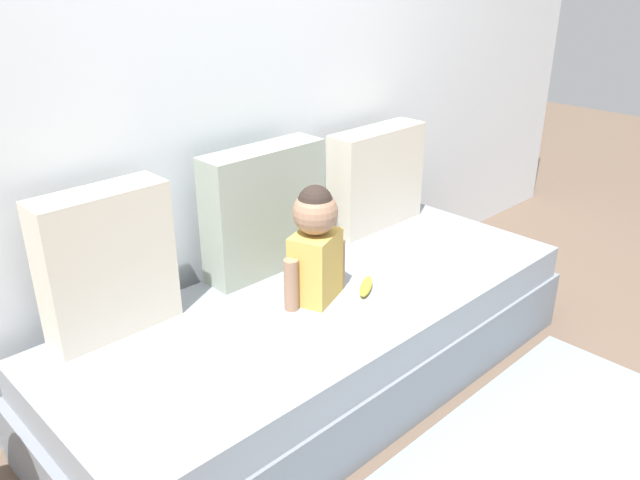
% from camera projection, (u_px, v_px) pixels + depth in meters
% --- Properties ---
extents(ground_plane, '(12.00, 12.00, 0.00)m').
position_uv_depth(ground_plane, '(322.00, 382.00, 2.74)').
color(ground_plane, brown).
extents(back_wall, '(5.50, 0.10, 2.24)m').
position_uv_depth(back_wall, '(225.00, 100.00, 2.66)').
color(back_wall, silver).
rests_on(back_wall, ground).
extents(couch, '(2.30, 0.90, 0.42)m').
position_uv_depth(couch, '(323.00, 341.00, 2.65)').
color(couch, gray).
rests_on(couch, ground).
extents(throw_pillow_left, '(0.46, 0.16, 0.53)m').
position_uv_depth(throw_pillow_left, '(107.00, 263.00, 2.23)').
color(throw_pillow_left, beige).
rests_on(throw_pillow_left, couch).
extents(throw_pillow_center, '(0.55, 0.16, 0.54)m').
position_uv_depth(throw_pillow_center, '(264.00, 210.00, 2.68)').
color(throw_pillow_center, '#99A393').
rests_on(throw_pillow_center, couch).
extents(throw_pillow_right, '(0.54, 0.16, 0.49)m').
position_uv_depth(throw_pillow_right, '(376.00, 178.00, 3.14)').
color(throw_pillow_right, beige).
rests_on(throw_pillow_right, couch).
extents(toddler, '(0.31, 0.21, 0.47)m').
position_uv_depth(toddler, '(315.00, 242.00, 2.45)').
color(toddler, gold).
rests_on(toddler, couch).
extents(banana, '(0.17, 0.13, 0.04)m').
position_uv_depth(banana, '(366.00, 286.00, 2.59)').
color(banana, yellow).
rests_on(banana, couch).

